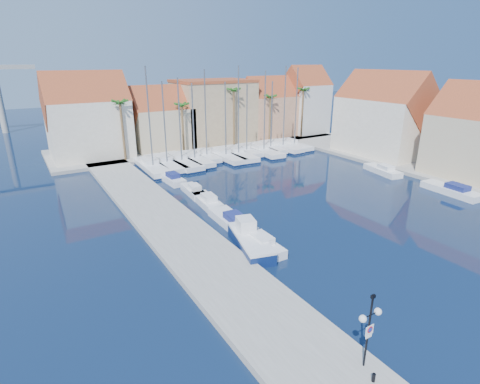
{
  "coord_description": "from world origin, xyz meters",
  "views": [
    {
      "loc": [
        -20.43,
        -16.83,
        15.48
      ],
      "look_at": [
        -2.16,
        13.27,
        3.0
      ],
      "focal_mm": 28.0,
      "sensor_mm": 36.0,
      "label": 1
    }
  ],
  "objects": [
    {
      "name": "palm_4",
      "position": [
        30.0,
        42.0,
        9.55
      ],
      "size": [
        2.6,
        2.6,
        10.65
      ],
      "color": "brown",
      "rests_on": "shore_north"
    },
    {
      "name": "building_2",
      "position": [
        13.0,
        48.0,
        6.26
      ],
      "size": [
        14.2,
        10.2,
        11.5
      ],
      "color": "tan",
      "rests_on": "shore_north"
    },
    {
      "name": "motorboat_west_4",
      "position": [
        -3.48,
        28.73,
        0.51
      ],
      "size": [
        2.05,
        5.73,
        1.4
      ],
      "rotation": [
        0.0,
        0.0,
        0.04
      ],
      "color": "white",
      "rests_on": "ground"
    },
    {
      "name": "building_4",
      "position": [
        34.0,
        46.0,
        6.97
      ],
      "size": [
        8.3,
        8.0,
        14.0
      ],
      "color": "silver",
      "rests_on": "shore_north"
    },
    {
      "name": "palm_2",
      "position": [
        14.0,
        42.0,
        10.02
      ],
      "size": [
        2.6,
        2.6,
        11.15
      ],
      "color": "brown",
      "rests_on": "shore_north"
    },
    {
      "name": "building_6",
      "position": [
        32.0,
        24.0,
        6.52
      ],
      "size": [
        9.0,
        14.3,
        13.5
      ],
      "color": "beige",
      "rests_on": "shore_east"
    },
    {
      "name": "quay_west",
      "position": [
        -9.0,
        13.5,
        0.25
      ],
      "size": [
        6.0,
        77.0,
        0.5
      ],
      "primitive_type": "cube",
      "color": "gray",
      "rests_on": "ground"
    },
    {
      "name": "sailboat_2",
      "position": [
        0.84,
        36.15,
        0.57
      ],
      "size": [
        3.15,
        11.55,
        13.08
      ],
      "rotation": [
        0.0,
        0.0,
        0.01
      ],
      "color": "white",
      "rests_on": "ground"
    },
    {
      "name": "building_3",
      "position": [
        25.0,
        47.0,
        5.86
      ],
      "size": [
        10.3,
        8.0,
        12.0
      ],
      "color": "tan",
      "rests_on": "shore_north"
    },
    {
      "name": "building_0",
      "position": [
        -10.0,
        47.0,
        6.52
      ],
      "size": [
        12.3,
        9.0,
        13.5
      ],
      "color": "beige",
      "rests_on": "shore_north"
    },
    {
      "name": "motorboat_west_2",
      "position": [
        -3.19,
        18.64,
        0.51
      ],
      "size": [
        2.3,
        5.85,
        1.4
      ],
      "rotation": [
        0.0,
        0.0,
        -0.08
      ],
      "color": "white",
      "rests_on": "ground"
    },
    {
      "name": "shore_east",
      "position": [
        32.0,
        15.0,
        0.25
      ],
      "size": [
        12.0,
        60.0,
        0.5
      ],
      "primitive_type": "cube",
      "color": "gray",
      "rests_on": "ground"
    },
    {
      "name": "sailboat_4",
      "position": [
        5.69,
        37.01,
        0.66
      ],
      "size": [
        2.44,
        8.14,
        14.15
      ],
      "rotation": [
        0.0,
        0.0,
        -0.04
      ],
      "color": "white",
      "rests_on": "ground"
    },
    {
      "name": "sailboat_1",
      "position": [
        -1.53,
        36.22,
        0.57
      ],
      "size": [
        3.57,
        11.22,
        12.66
      ],
      "rotation": [
        0.0,
        0.0,
        0.06
      ],
      "color": "white",
      "rests_on": "ground"
    },
    {
      "name": "lamp_post",
      "position": [
        -7.0,
        -7.1,
        3.33
      ],
      "size": [
        1.47,
        0.4,
        4.32
      ],
      "rotation": [
        0.0,
        0.0,
        -0.01
      ],
      "color": "black",
      "rests_on": "quay_west"
    },
    {
      "name": "palm_3",
      "position": [
        22.0,
        42.0,
        8.61
      ],
      "size": [
        2.6,
        2.6,
        9.65
      ],
      "color": "brown",
      "rests_on": "shore_north"
    },
    {
      "name": "motorboat_west_3",
      "position": [
        -3.05,
        22.64,
        0.51
      ],
      "size": [
        1.98,
        5.15,
        1.4
      ],
      "rotation": [
        0.0,
        0.0,
        -0.07
      ],
      "color": "white",
      "rests_on": "ground"
    },
    {
      "name": "shore_north",
      "position": [
        10.0,
        48.0,
        0.25
      ],
      "size": [
        54.0,
        16.0,
        0.5
      ],
      "primitive_type": "cube",
      "color": "gray",
      "rests_on": "ground"
    },
    {
      "name": "sailboat_7",
      "position": [
        13.06,
        36.61,
        0.61
      ],
      "size": [
        2.3,
        8.16,
        11.74
      ],
      "rotation": [
        0.0,
        0.0,
        0.02
      ],
      "color": "white",
      "rests_on": "ground"
    },
    {
      "name": "sailboat_6",
      "position": [
        10.84,
        35.68,
        0.6
      ],
      "size": [
        3.69,
        11.09,
        14.66
      ],
      "rotation": [
        0.0,
        0.0,
        -0.08
      ],
      "color": "white",
      "rests_on": "ground"
    },
    {
      "name": "sailboat_8",
      "position": [
        15.93,
        35.67,
        0.59
      ],
      "size": [
        3.58,
        10.94,
        13.82
      ],
      "rotation": [
        0.0,
        0.0,
        -0.07
      ],
      "color": "white",
      "rests_on": "ground"
    },
    {
      "name": "sailboat_5",
      "position": [
        8.38,
        35.66,
        0.57
      ],
      "size": [
        3.11,
        10.68,
        12.31
      ],
      "rotation": [
        0.0,
        0.0,
        0.03
      ],
      "color": "white",
      "rests_on": "ground"
    },
    {
      "name": "motorboat_west_1",
      "position": [
        -3.54,
        12.44,
        0.51
      ],
      "size": [
        2.43,
        6.83,
        1.4
      ],
      "rotation": [
        0.0,
        0.0,
        -0.04
      ],
      "color": "white",
      "rests_on": "ground"
    },
    {
      "name": "sailboat_11",
      "position": [
        23.2,
        36.33,
        0.63
      ],
      "size": [
        2.57,
        9.16,
        14.22
      ],
      "rotation": [
        0.0,
        0.0,
        0.02
      ],
      "color": "white",
      "rests_on": "ground"
    },
    {
      "name": "fishing_boat",
      "position": [
        -4.63,
        7.58,
        0.77
      ],
      "size": [
        3.79,
        7.0,
        2.33
      ],
      "rotation": [
        0.0,
        0.0,
        -0.25
      ],
      "color": "#0D1E4F",
      "rests_on": "ground"
    },
    {
      "name": "sailboat_3",
      "position": [
        3.07,
        36.21,
        0.58
      ],
      "size": [
        3.12,
        10.19,
        12.26
      ],
      "rotation": [
        0.0,
        0.0,
        0.05
      ],
      "color": "white",
      "rests_on": "ground"
    },
    {
      "name": "ground",
      "position": [
        0.0,
        0.0,
        0.0
      ],
      "size": [
        260.0,
        260.0,
        0.0
      ],
      "primitive_type": "plane",
      "color": "black",
      "rests_on": "ground"
    },
    {
      "name": "palm_0",
      "position": [
        -6.0,
        42.0,
        9.08
      ],
      "size": [
        2.6,
        2.6,
        10.15
      ],
      "color": "brown",
      "rests_on": "shore_north"
    },
    {
      "name": "motorboat_west_0",
      "position": [
        -3.93,
        7.3,
        0.51
      ],
      "size": [
        2.0,
        6.1,
        1.4
      ],
      "rotation": [
        0.0,
        0.0,
        -0.01
      ],
      "color": "white",
      "rests_on": "ground"
    },
    {
      "name": "sailboat_10",
      "position": [
        20.58,
        36.39,
        0.62
      ],
      "size": [
        3.17,
        9.96,
        14.54
      ],
      "rotation": [
        0.0,
        0.0,
        0.06
      ],
      "color": "white",
      "rests_on": "ground"
    },
    {
      "name": "palm_1",
      "position": [
        4.0,
        42.0,
        8.14
      ],
      "size": [
        2.6,
        2.6,
        9.15
      ],
      "color": "brown",
      "rests_on": "shore_north"
    },
    {
      "name": "sailboat_0",
      "position": [
        -3.94,
        35.39,
        0.6
      ],
      "size": [
        3.11,
        10.83,
        14.73
      ],
      "rotation": [
        0.0,
        0.0,
        -0.02
      ],
      "color": "white",
      "rests_on": "ground"
    },
    {
      "name": "motorboat_east_1",
      "position": [
        23.98,
        16.67,
        0.51
      ],
      "size": [
        3.13,
        6.41,
        1.4
      ],
      "rotation": [
        0.0,
        0.0,
        -0.2
      ],
      "color": "white",
      "rests_on": "ground"
    },
    {
      "name": "bollard",
      "position": [
        -7.4,
        -8.05,
        0.73
      ],
      "size": [
        0.18,
        0.18,
        0.45
      ],
      "primitive_type": "cylinder",
      "color": "black",
      "rests_on": "quay_west"
    },
    {
      "name": "sailboat_9",
      "position": [
        18.21,
        36.73,
        0.6
      ],
      "size": [
        2.9,
        8.84,
        12.07
      ],
      "rotation": [
        0.0,
        0.0,
        -0.07
      ],
      "color": "white",
      "rests_on": "ground"
    },
    {
      "name": "motorboat_east_0",
      "position": [
        23.99,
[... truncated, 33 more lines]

